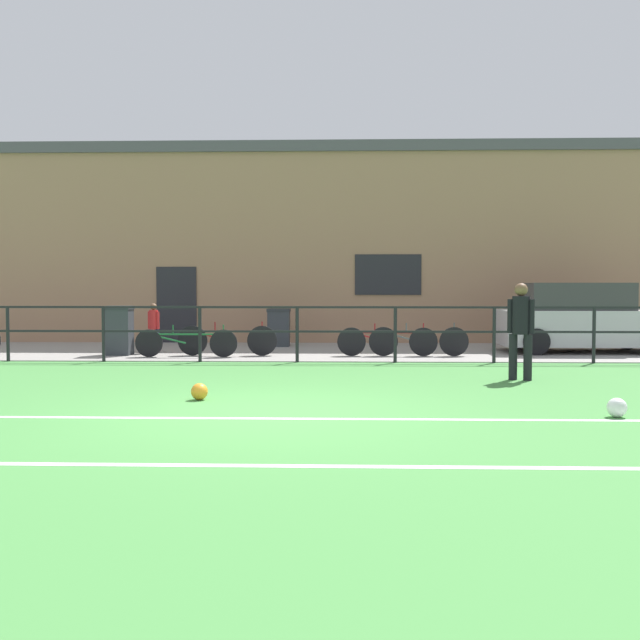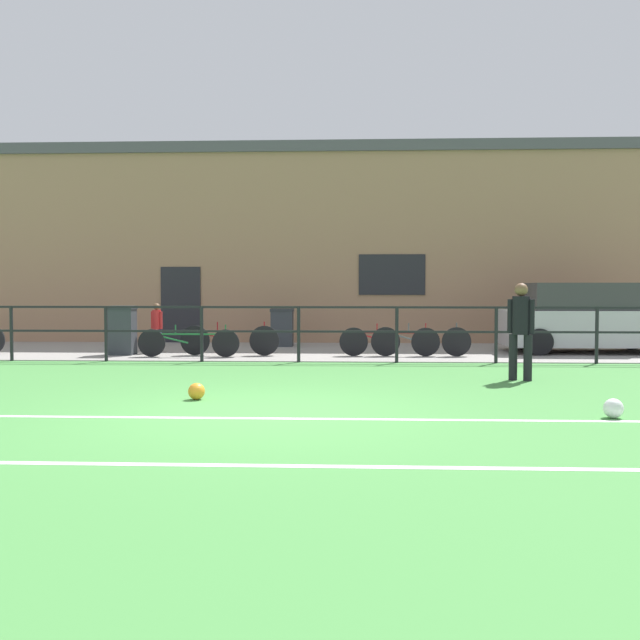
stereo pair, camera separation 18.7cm
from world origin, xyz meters
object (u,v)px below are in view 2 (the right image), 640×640
at_px(trash_bin_1, 122,330).
at_px(bicycle_parked_1, 188,342).
at_px(player_goalkeeper, 521,325).
at_px(trash_bin_0, 282,327).
at_px(soccer_ball_spare, 197,391).
at_px(parked_car_red, 586,320).
at_px(bicycle_parked_2, 229,340).
at_px(bicycle_parked_4, 421,341).
at_px(spectator_child, 157,325).
at_px(bicycle_parked_3, 389,341).
at_px(soccer_ball_match, 613,408).

bearing_deg(trash_bin_1, bicycle_parked_1, -15.93).
bearing_deg(player_goalkeeper, trash_bin_0, 148.61).
relative_size(soccer_ball_spare, parked_car_red, 0.06).
height_order(bicycle_parked_2, bicycle_parked_4, bicycle_parked_2).
relative_size(parked_car_red, trash_bin_0, 4.00).
bearing_deg(spectator_child, bicycle_parked_3, -164.52).
distance_m(parked_car_red, bicycle_parked_4, 4.10).
height_order(bicycle_parked_3, trash_bin_1, trash_bin_1).
relative_size(soccer_ball_spare, trash_bin_0, 0.24).
distance_m(bicycle_parked_1, bicycle_parked_3, 4.40).
bearing_deg(soccer_ball_spare, bicycle_parked_3, 64.64).
bearing_deg(trash_bin_1, soccer_ball_match, -42.02).
distance_m(spectator_child, bicycle_parked_3, 5.41).
xyz_separation_m(player_goalkeeper, spectator_child, (-7.31, 4.58, -0.24)).
relative_size(spectator_child, bicycle_parked_3, 0.52).
relative_size(soccer_ball_match, trash_bin_1, 0.21).
relative_size(bicycle_parked_3, trash_bin_0, 2.28).
height_order(soccer_ball_spare, bicycle_parked_1, bicycle_parked_1).
bearing_deg(player_goalkeeper, bicycle_parked_4, 131.22).
xyz_separation_m(spectator_child, trash_bin_1, (-0.63, -0.57, -0.10)).
xyz_separation_m(spectator_child, bicycle_parked_2, (1.81, -0.65, -0.30)).
xyz_separation_m(player_goalkeeper, soccer_ball_spare, (-4.88, -2.25, -0.79)).
bearing_deg(soccer_ball_spare, bicycle_parked_4, 59.67).
height_order(soccer_ball_match, bicycle_parked_1, bicycle_parked_1).
bearing_deg(soccer_ball_spare, parked_car_red, 44.16).
bearing_deg(soccer_ball_spare, trash_bin_1, 116.02).
distance_m(player_goalkeeper, soccer_ball_spare, 5.43).
bearing_deg(parked_car_red, bicycle_parked_3, -166.14).
height_order(spectator_child, bicycle_parked_3, spectator_child).
distance_m(parked_car_red, bicycle_parked_1, 9.13).
height_order(soccer_ball_match, trash_bin_1, trash_bin_1).
bearing_deg(soccer_ball_spare, spectator_child, 109.58).
distance_m(spectator_child, bicycle_parked_4, 6.09).
bearing_deg(spectator_child, bicycle_parked_2, -177.33).
relative_size(soccer_ball_spare, bicycle_parked_2, 0.10).
distance_m(player_goalkeeper, bicycle_parked_1, 7.28).
xyz_separation_m(bicycle_parked_1, trash_bin_1, (-1.60, 0.46, 0.24)).
bearing_deg(bicycle_parked_4, soccer_ball_spare, -120.33).
height_order(soccer_ball_match, bicycle_parked_2, bicycle_parked_2).
bearing_deg(bicycle_parked_1, parked_car_red, 9.54).
distance_m(soccer_ball_spare, bicycle_parked_2, 6.21).
relative_size(parked_car_red, bicycle_parked_3, 1.75).
height_order(parked_car_red, trash_bin_1, parked_car_red).
bearing_deg(bicycle_parked_2, player_goalkeeper, -35.56).
bearing_deg(player_goalkeeper, soccer_ball_match, -61.64).
xyz_separation_m(soccer_ball_spare, bicycle_parked_2, (-0.62, 6.18, 0.25)).
height_order(player_goalkeeper, trash_bin_1, player_goalkeeper).
xyz_separation_m(soccer_ball_spare, trash_bin_0, (0.31, 8.73, 0.39)).
bearing_deg(bicycle_parked_2, trash_bin_1, 178.02).
relative_size(parked_car_red, bicycle_parked_2, 1.75).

